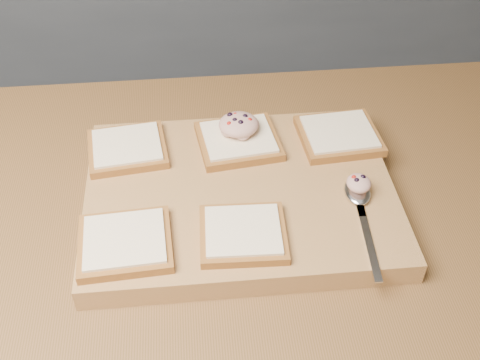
% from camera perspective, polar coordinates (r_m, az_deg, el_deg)
% --- Properties ---
extents(back_counter, '(3.60, 0.62, 0.94)m').
position_cam_1_polar(back_counter, '(2.26, -8.14, 14.40)').
color(back_counter, slate).
rests_on(back_counter, ground).
extents(cutting_board, '(0.44, 0.33, 0.04)m').
position_cam_1_polar(cutting_board, '(0.87, 0.00, -1.50)').
color(cutting_board, tan).
rests_on(cutting_board, island_counter).
extents(bread_far_left, '(0.13, 0.12, 0.02)m').
position_cam_1_polar(bread_far_left, '(0.93, -10.64, 2.99)').
color(bread_far_left, '#965826').
rests_on(bread_far_left, cutting_board).
extents(bread_far_center, '(0.13, 0.12, 0.02)m').
position_cam_1_polar(bread_far_center, '(0.93, -0.15, 3.76)').
color(bread_far_center, '#965826').
rests_on(bread_far_center, cutting_board).
extents(bread_far_right, '(0.13, 0.12, 0.02)m').
position_cam_1_polar(bread_far_right, '(0.95, 9.36, 4.23)').
color(bread_far_right, '#965826').
rests_on(bread_far_right, cutting_board).
extents(bread_near_left, '(0.12, 0.12, 0.02)m').
position_cam_1_polar(bread_near_left, '(0.79, -10.85, -5.85)').
color(bread_near_left, '#965826').
rests_on(bread_near_left, cutting_board).
extents(bread_near_center, '(0.12, 0.11, 0.02)m').
position_cam_1_polar(bread_near_center, '(0.79, 0.29, -5.10)').
color(bread_near_center, '#965826').
rests_on(bread_near_center, cutting_board).
extents(tuna_salad_dollop, '(0.06, 0.06, 0.03)m').
position_cam_1_polar(tuna_salad_dollop, '(0.92, -0.13, 5.30)').
color(tuna_salad_dollop, tan).
rests_on(tuna_salad_dollop, bread_far_center).
extents(spoon, '(0.04, 0.19, 0.01)m').
position_cam_1_polar(spoon, '(0.85, 11.21, -1.72)').
color(spoon, silver).
rests_on(spoon, cutting_board).
extents(spoon_salad, '(0.03, 0.04, 0.02)m').
position_cam_1_polar(spoon_salad, '(0.85, 11.20, -0.28)').
color(spoon_salad, tan).
rests_on(spoon_salad, spoon).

